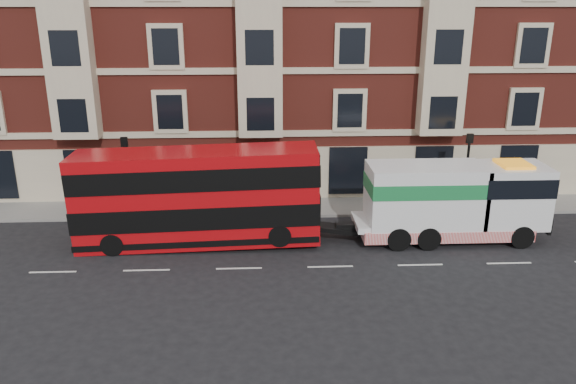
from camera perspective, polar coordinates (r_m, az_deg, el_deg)
The scene contains 8 objects.
ground at distance 24.78m, azimuth -5.00°, elevation -7.75°, with size 120.00×120.00×0.00m, color black.
sidewalk at distance 31.65m, azimuth -4.48°, elevation -1.62°, with size 90.00×3.00×0.15m, color slate.
victorian_terrace at distance 37.22m, azimuth -3.70°, elevation 17.13°, with size 45.00×12.00×20.40m.
lamp_post_west at distance 30.44m, azimuth -16.04°, elevation 2.03°, with size 0.35×0.15×4.35m.
lamp_post_east at distance 31.50m, azimuth 17.71°, elevation 2.42°, with size 0.35×0.15×4.35m.
double_decker_bus at distance 26.59m, azimuth -9.21°, elevation -0.39°, with size 11.33×2.60×4.59m.
tow_truck at distance 27.99m, azimuth 16.17°, elevation -0.85°, with size 9.08×2.68×3.78m.
pedestrian at distance 32.60m, azimuth -19.97°, elevation -0.25°, with size 0.67×0.44×1.85m, color black.
Camera 1 is at (1.17, -22.21, 10.92)m, focal length 35.00 mm.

